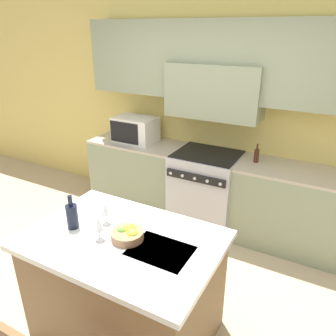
# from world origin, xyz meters

# --- Properties ---
(ground_plane) EXTENTS (10.00, 10.00, 0.00)m
(ground_plane) POSITION_xyz_m (0.00, 0.00, 0.00)
(ground_plane) COLOR tan
(back_cabinetry) EXTENTS (10.00, 0.46, 2.70)m
(back_cabinetry) POSITION_xyz_m (0.00, 1.95, 1.59)
(back_cabinetry) COLOR #DBC166
(back_cabinetry) RESTS_ON ground_plane
(back_counter) EXTENTS (3.23, 0.62, 0.92)m
(back_counter) POSITION_xyz_m (0.00, 1.70, 0.46)
(back_counter) COLOR gray
(back_counter) RESTS_ON ground_plane
(range_stove) EXTENTS (0.78, 0.70, 0.94)m
(range_stove) POSITION_xyz_m (0.00, 1.68, 0.47)
(range_stove) COLOR #B7B7BC
(range_stove) RESTS_ON ground_plane
(microwave) EXTENTS (0.54, 0.38, 0.32)m
(microwave) POSITION_xyz_m (-1.03, 1.70, 1.08)
(microwave) COLOR silver
(microwave) RESTS_ON back_counter
(kitchen_island) EXTENTS (1.41, 0.96, 0.91)m
(kitchen_island) POSITION_xyz_m (0.08, -0.15, 0.46)
(kitchen_island) COLOR brown
(kitchen_island) RESTS_ON ground_plane
(wine_bottle) EXTENTS (0.09, 0.09, 0.27)m
(wine_bottle) POSITION_xyz_m (-0.32, -0.21, 1.01)
(wine_bottle) COLOR black
(wine_bottle) RESTS_ON kitchen_island
(wine_glass_near) EXTENTS (0.07, 0.07, 0.18)m
(wine_glass_near) POSITION_xyz_m (-0.04, -0.24, 1.03)
(wine_glass_near) COLOR white
(wine_glass_near) RESTS_ON kitchen_island
(wine_glass_far) EXTENTS (0.07, 0.07, 0.18)m
(wine_glass_far) POSITION_xyz_m (-0.13, -0.05, 1.03)
(wine_glass_far) COLOR white
(wine_glass_far) RESTS_ON kitchen_island
(fruit_bowl) EXTENTS (0.23, 0.23, 0.10)m
(fruit_bowl) POSITION_xyz_m (0.13, -0.14, 0.95)
(fruit_bowl) COLOR #996B47
(fruit_bowl) RESTS_ON kitchen_island
(oil_bottle_on_counter) EXTENTS (0.06, 0.06, 0.21)m
(oil_bottle_on_counter) POSITION_xyz_m (0.56, 1.73, 1.00)
(oil_bottle_on_counter) COLOR #422314
(oil_bottle_on_counter) RESTS_ON back_counter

